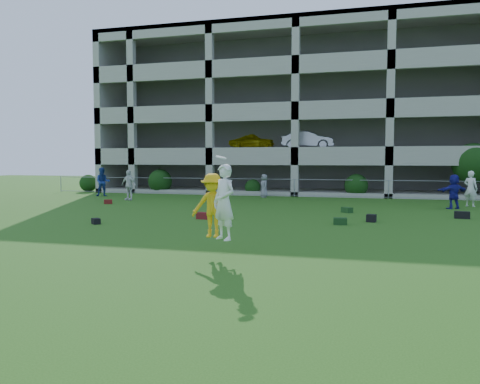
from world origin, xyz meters
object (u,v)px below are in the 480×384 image
(bystander_a, at_px, (103,182))
(bystander_d, at_px, (454,192))
(frisbee_contest, at_px, (216,204))
(bystander_c, at_px, (264,186))
(crate_d, at_px, (371,218))
(parking_garage, at_px, (310,117))
(bystander_b, at_px, (129,185))
(bystander_e, at_px, (471,189))

(bystander_a, bearing_deg, bystander_d, -35.22)
(bystander_d, distance_m, frisbee_contest, 16.26)
(bystander_c, bearing_deg, bystander_a, -109.76)
(crate_d, bearing_deg, parking_garage, 103.36)
(bystander_b, bearing_deg, bystander_d, 11.13)
(frisbee_contest, bearing_deg, crate_d, 64.37)
(bystander_a, distance_m, parking_garage, 17.88)
(frisbee_contest, bearing_deg, bystander_c, 98.55)
(bystander_b, height_order, parking_garage, parking_garage)
(bystander_a, relative_size, frisbee_contest, 0.92)
(bystander_a, height_order, bystander_b, bystander_a)
(bystander_c, distance_m, bystander_e, 12.13)
(bystander_c, distance_m, bystander_d, 11.59)
(bystander_d, bearing_deg, bystander_e, -154.05)
(bystander_b, distance_m, bystander_c, 8.63)
(crate_d, distance_m, parking_garage, 21.84)
(crate_d, bearing_deg, bystander_c, 121.99)
(bystander_e, relative_size, crate_d, 5.40)
(bystander_e, xyz_separation_m, crate_d, (-5.09, -7.66, -0.80))
(bystander_e, relative_size, frisbee_contest, 0.90)
(bystander_c, distance_m, parking_garage, 11.27)
(bystander_a, bearing_deg, crate_d, -55.15)
(crate_d, bearing_deg, bystander_d, 56.95)
(bystander_d, relative_size, bystander_e, 0.92)
(bystander_e, bearing_deg, frisbee_contest, 93.82)
(bystander_d, height_order, bystander_e, bystander_e)
(bystander_b, distance_m, crate_d, 15.66)
(bystander_c, bearing_deg, frisbee_contest, -21.51)
(bystander_e, bearing_deg, bystander_b, 36.90)
(crate_d, xyz_separation_m, parking_garage, (-4.86, 20.47, 5.86))
(bystander_e, relative_size, parking_garage, 0.06)
(crate_d, relative_size, frisbee_contest, 0.17)
(bystander_c, xyz_separation_m, bystander_d, (10.69, -4.48, 0.11))
(parking_garage, bearing_deg, bystander_e, -52.16)
(bystander_c, height_order, bystander_d, bystander_d)
(frisbee_contest, distance_m, parking_garage, 28.90)
(bystander_a, distance_m, crate_d, 19.44)
(bystander_b, bearing_deg, bystander_a, 156.97)
(bystander_c, relative_size, frisbee_contest, 0.72)
(bystander_a, relative_size, crate_d, 5.52)
(bystander_a, height_order, crate_d, bystander_a)
(frisbee_contest, bearing_deg, parking_garage, 92.03)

